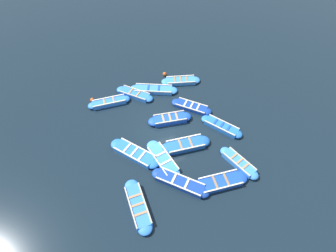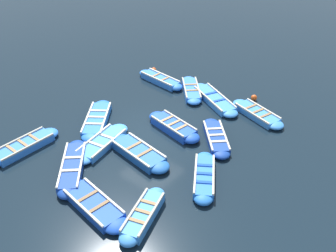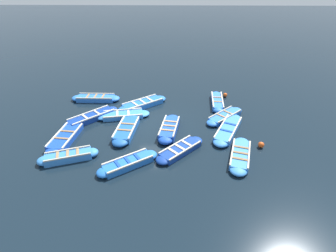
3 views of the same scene
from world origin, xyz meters
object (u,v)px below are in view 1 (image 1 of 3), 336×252
boat_mid_row (180,183)px  boat_broadside (221,126)px  boat_tucked (134,153)px  boat_drifting (154,90)px  boat_end_of_row (191,107)px  buoy_orange_near (165,74)px  boat_near_quay (170,119)px  boat_far_corner (220,182)px  buoy_yellow_far (92,100)px  boat_bow_out (163,159)px  boat_alongside (135,94)px  boat_centre (239,163)px  boat_outer_left (181,81)px  boat_outer_right (185,145)px  boat_inner_gap (109,102)px  boat_stern_in (138,206)px

boat_mid_row → boat_broadside: bearing=-146.2°
boat_tucked → boat_drifting: bearing=-120.9°
boat_end_of_row → buoy_orange_near: (0.53, -4.50, 0.01)m
boat_mid_row → boat_near_quay: 5.28m
boat_far_corner → boat_tucked: bearing=-42.7°
buoy_orange_near → buoy_yellow_far: bearing=7.8°
boat_bow_out → boat_alongside: size_ratio=1.24×
boat_centre → boat_outer_left: 8.96m
boat_broadside → buoy_yellow_far: 10.40m
boat_near_quay → boat_outer_right: (-0.13, 2.59, -0.02)m
boat_bow_out → boat_tucked: 2.00m
boat_mid_row → boat_drifting: boat_mid_row is taller
boat_mid_row → boat_alongside: bearing=-87.8°
boat_bow_out → boat_far_corner: 3.98m
boat_alongside → boat_far_corner: boat_far_corner is taller
boat_tucked → buoy_yellow_far: 6.40m
boat_outer_left → boat_bow_out: bearing=58.4°
boat_tucked → buoy_yellow_far: boat_tucked is taller
boat_near_quay → boat_inner_gap: size_ratio=1.00×
boat_alongside → boat_near_quay: 4.00m
boat_centre → boat_outer_right: boat_centre is taller
boat_bow_out → boat_centre: bearing=155.3°
boat_mid_row → boat_centre: (-4.16, 0.09, 0.01)m
boat_far_corner → boat_outer_right: size_ratio=1.02×
boat_outer_left → boat_broadside: bearing=97.7°
boat_drifting → boat_broadside: 6.51m
boat_bow_out → buoy_yellow_far: size_ratio=11.21×
boat_stern_in → boat_inner_gap: bearing=-92.5°
boat_drifting → boat_broadside: size_ratio=1.27×
boat_bow_out → boat_stern_in: bearing=44.7°
boat_outer_left → boat_far_corner: 9.86m
boat_broadside → boat_outer_left: 5.83m
boat_broadside → boat_outer_right: (3.15, 0.56, 0.01)m
boat_mid_row → boat_stern_in: bearing=9.3°
boat_stern_in → boat_drifting: 10.07m
boat_mid_row → boat_broadside: boat_mid_row is taller
boat_centre → boat_drifting: bearing=-71.9°
boat_end_of_row → boat_near_quay: 2.16m
boat_bow_out → boat_outer_left: 8.06m
boat_drifting → boat_centre: bearing=108.1°
boat_end_of_row → boat_outer_left: (-0.43, -3.13, 0.00)m
boat_broadside → boat_tucked: boat_tucked is taller
buoy_orange_near → boat_end_of_row: bearing=96.8°
boat_centre → boat_far_corner: (1.81, 0.79, -0.02)m
boat_broadside → boat_near_quay: 3.85m
boat_outer_left → buoy_yellow_far: bearing=-3.5°
boat_end_of_row → boat_drifting: size_ratio=0.73×
boat_near_quay → boat_end_of_row: bearing=-163.3°
boat_far_corner → boat_inner_gap: (4.84, -9.43, 0.01)m
boat_end_of_row → boat_far_corner: 6.70m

